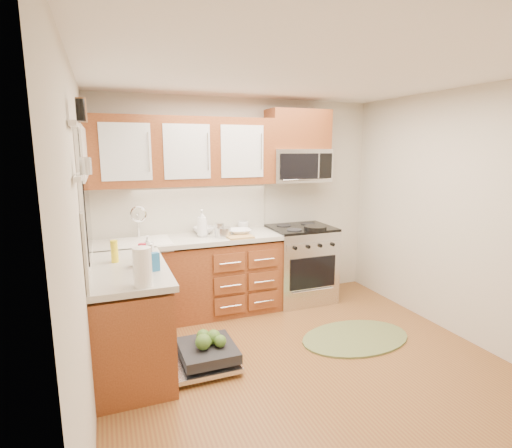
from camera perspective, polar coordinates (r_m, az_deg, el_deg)
name	(u,v)px	position (r m, az deg, el deg)	size (l,w,h in m)	color
floor	(305,364)	(3.83, 7.02, -19.29)	(3.50, 3.50, 0.00)	brown
ceiling	(313,72)	(3.36, 8.08, 20.69)	(3.50, 3.50, 0.00)	white
wall_back	(241,202)	(4.97, -2.15, 3.13)	(3.50, 0.04, 2.50)	beige
wall_front	(500,303)	(2.08, 31.47, -9.62)	(3.50, 0.04, 2.50)	beige
wall_left	(83,247)	(2.99, -23.52, -3.02)	(0.04, 3.50, 2.50)	beige
wall_right	(464,216)	(4.48, 27.60, 1.03)	(0.04, 3.50, 2.50)	beige
base_cabinet_back	(190,280)	(4.69, -9.36, -7.86)	(2.05, 0.60, 0.85)	#5F2915
base_cabinet_left	(130,322)	(3.75, -17.54, -13.18)	(0.60, 1.25, 0.85)	#5F2915
countertop_back	(189,240)	(4.55, -9.52, -2.23)	(2.07, 0.64, 0.05)	#BBB8AB
countertop_left	(128,269)	(3.58, -17.81, -6.20)	(0.64, 1.27, 0.05)	#BBB8AB
backsplash_back	(183,209)	(4.78, -10.35, 2.16)	(2.05, 0.02, 0.57)	beige
backsplash_left	(88,237)	(3.51, -22.92, -1.68)	(0.02, 1.25, 0.57)	beige
upper_cabinets	(184,152)	(4.57, -10.26, 10.15)	(2.05, 0.35, 0.75)	#5F2915
cabinet_over_mw	(298,130)	(5.03, 5.99, 13.28)	(0.76, 0.35, 0.47)	#5F2915
range	(300,263)	(5.11, 6.36, -5.62)	(0.76, 0.64, 0.95)	silver
microwave	(298,166)	(5.01, 6.02, 8.31)	(0.76, 0.38, 0.40)	silver
sink	(142,253)	(4.48, -16.02, -4.02)	(0.62, 0.50, 0.26)	white
dishwasher	(203,356)	(3.76, -7.52, -18.17)	(0.70, 0.60, 0.20)	silver
window	(84,195)	(3.43, -23.35, 3.79)	(0.03, 1.05, 1.05)	white
window_blind	(84,153)	(3.41, -23.34, 9.32)	(0.02, 0.96, 0.40)	white
shelf_upper	(74,125)	(2.56, -24.51, 12.81)	(0.04, 0.40, 0.03)	white
shelf_lower	(79,177)	(2.57, -23.98, 6.12)	(0.04, 0.40, 0.03)	white
rug	(355,338)	(4.36, 14.01, -15.48)	(1.15, 0.75, 0.02)	olive
skillet	(315,228)	(4.80, 8.46, -0.59)	(0.27, 0.27, 0.05)	black
stock_pot	(223,232)	(4.50, -4.75, -1.20)	(0.19, 0.19, 0.11)	silver
cutting_board	(240,237)	(4.47, -2.26, -1.86)	(0.29, 0.18, 0.02)	tan
canister	(219,230)	(4.49, -5.28, -0.89)	(0.10, 0.10, 0.17)	silver
paper_towel_roll	(142,267)	(3.02, -15.91, -5.92)	(0.13, 0.13, 0.29)	white
mustard_bottle	(114,251)	(3.73, -19.57, -3.70)	(0.06, 0.06, 0.20)	yellow
red_bottle	(143,258)	(3.36, -15.87, -4.68)	(0.06, 0.06, 0.24)	red
wooden_box	(142,259)	(3.56, -16.04, -4.77)	(0.12, 0.09, 0.12)	brown
blue_carton	(153,262)	(3.38, -14.47, -5.27)	(0.10, 0.06, 0.15)	#2265A1
bowl_a	(240,232)	(4.64, -2.31, -1.13)	(0.26, 0.26, 0.06)	#999999
bowl_b	(204,230)	(4.73, -7.44, -0.87)	(0.25, 0.25, 0.08)	#999999
cup	(243,225)	(4.92, -1.84, -0.18)	(0.13, 0.13, 0.10)	#999999
soap_bottle_a	(202,223)	(4.54, -7.71, 0.11)	(0.12, 0.12, 0.31)	#999999
soap_bottle_b	(148,247)	(3.75, -15.21, -3.23)	(0.10, 0.10, 0.21)	#999999
soap_bottle_c	(141,257)	(3.53, -16.05, -4.57)	(0.13, 0.13, 0.16)	#999999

